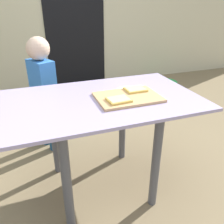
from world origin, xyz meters
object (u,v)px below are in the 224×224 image
dining_table (99,116)px  pizza_slice_near_left (119,100)px  pizza_slice_far_right (135,89)px  plate_white_right (129,91)px  child_left (43,87)px  garden_hose_coil (165,82)px  cutting_board (128,97)px

dining_table → pizza_slice_near_left: pizza_slice_near_left is taller
pizza_slice_far_right → plate_white_right: 0.05m
plate_white_right → child_left: (-0.53, 0.62, -0.12)m
pizza_slice_near_left → child_left: bearing=116.7°
pizza_slice_near_left → garden_hose_coil: pizza_slice_near_left is taller
pizza_slice_far_right → child_left: child_left is taller
dining_table → pizza_slice_far_right: bearing=4.3°
pizza_slice_far_right → plate_white_right: size_ratio=0.75×
pizza_slice_far_right → garden_hose_coil: size_ratio=0.34×
cutting_board → garden_hose_coil: cutting_board is taller
cutting_board → plate_white_right: bearing=63.2°
dining_table → pizza_slice_far_right: 0.30m
pizza_slice_far_right → plate_white_right: bearing=139.0°
child_left → cutting_board: bearing=-56.8°
cutting_board → pizza_slice_near_left: 0.10m
dining_table → plate_white_right: 0.27m
cutting_board → garden_hose_coil: size_ratio=1.00×
pizza_slice_far_right → pizza_slice_near_left: (-0.17, -0.13, 0.00)m
cutting_board → plate_white_right: 0.12m
plate_white_right → garden_hose_coil: bearing=51.2°
child_left → pizza_slice_near_left: bearing=-63.3°
pizza_slice_far_right → pizza_slice_near_left: 0.21m
pizza_slice_near_left → garden_hose_coil: bearing=51.0°
cutting_board → pizza_slice_far_right: size_ratio=2.94×
dining_table → plate_white_right: size_ratio=7.04×
plate_white_right → garden_hose_coil: 2.52m
pizza_slice_far_right → garden_hose_coil: (1.48, 1.92, -0.73)m
plate_white_right → child_left: bearing=130.3°
dining_table → garden_hose_coil: bearing=48.0°
dining_table → garden_hose_coil: 2.67m
garden_hose_coil → plate_white_right: bearing=-128.8°
pizza_slice_far_right → pizza_slice_near_left: size_ratio=0.95×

